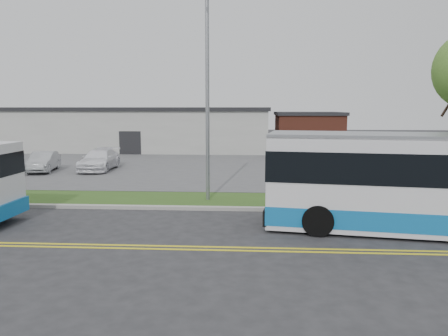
# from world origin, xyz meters

# --- Properties ---
(ground) EXTENTS (140.00, 140.00, 0.00)m
(ground) POSITION_xyz_m (0.00, 0.00, 0.00)
(ground) COLOR #28282B
(ground) RESTS_ON ground
(lane_line_north) EXTENTS (70.00, 0.12, 0.01)m
(lane_line_north) POSITION_xyz_m (0.00, -3.85, 0.01)
(lane_line_north) COLOR yellow
(lane_line_north) RESTS_ON ground
(lane_line_south) EXTENTS (70.00, 0.12, 0.01)m
(lane_line_south) POSITION_xyz_m (0.00, -4.15, 0.01)
(lane_line_south) COLOR yellow
(lane_line_south) RESTS_ON ground
(curb) EXTENTS (80.00, 0.30, 0.15)m
(curb) POSITION_xyz_m (0.00, 1.10, 0.07)
(curb) COLOR #9E9B93
(curb) RESTS_ON ground
(verge) EXTENTS (80.00, 3.30, 0.10)m
(verge) POSITION_xyz_m (0.00, 2.90, 0.05)
(verge) COLOR #314D19
(verge) RESTS_ON ground
(parking_lot) EXTENTS (80.00, 25.00, 0.10)m
(parking_lot) POSITION_xyz_m (0.00, 17.00, 0.05)
(parking_lot) COLOR #4C4C4F
(parking_lot) RESTS_ON ground
(commercial_building) EXTENTS (25.40, 10.40, 4.35)m
(commercial_building) POSITION_xyz_m (-6.00, 27.00, 2.18)
(commercial_building) COLOR #9E9E99
(commercial_building) RESTS_ON ground
(brick_wing) EXTENTS (6.30, 7.30, 3.90)m
(brick_wing) POSITION_xyz_m (10.50, 26.00, 1.96)
(brick_wing) COLOR brown
(brick_wing) RESTS_ON ground
(streetlight_near) EXTENTS (0.35, 1.53, 9.50)m
(streetlight_near) POSITION_xyz_m (3.00, 2.73, 5.23)
(streetlight_near) COLOR gray
(streetlight_near) RESTS_ON verge
(transit_bus) EXTENTS (12.64, 4.66, 3.43)m
(transit_bus) POSITION_xyz_m (11.74, -1.80, 1.73)
(transit_bus) COLOR silver
(transit_bus) RESTS_ON ground
(parked_car_a) EXTENTS (2.11, 4.15, 1.31)m
(parked_car_a) POSITION_xyz_m (-8.84, 11.07, 0.75)
(parked_car_a) COLOR #A7AAAE
(parked_car_a) RESTS_ON parking_lot
(parked_car_b) EXTENTS (2.16, 4.91, 1.40)m
(parked_car_b) POSITION_xyz_m (-5.35, 12.00, 0.80)
(parked_car_b) COLOR white
(parked_car_b) RESTS_ON parking_lot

